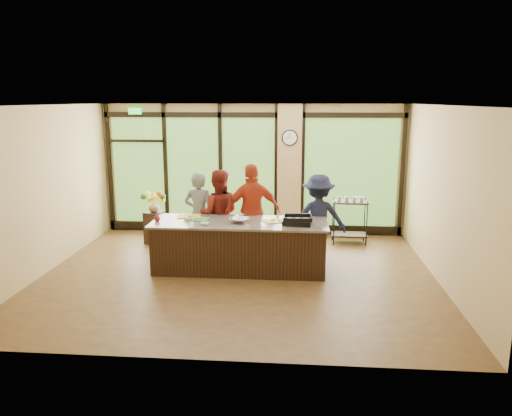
% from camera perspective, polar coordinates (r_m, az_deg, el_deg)
% --- Properties ---
extents(floor, '(7.00, 7.00, 0.00)m').
position_cam_1_polar(floor, '(9.06, -2.08, -7.68)').
color(floor, '#4C341B').
rests_on(floor, ground).
extents(ceiling, '(7.00, 7.00, 0.00)m').
position_cam_1_polar(ceiling, '(8.51, -2.24, 11.66)').
color(ceiling, white).
rests_on(ceiling, back_wall).
extents(back_wall, '(7.00, 0.00, 7.00)m').
position_cam_1_polar(back_wall, '(11.60, -0.37, 4.42)').
color(back_wall, tan).
rests_on(back_wall, floor).
extents(left_wall, '(0.00, 6.00, 6.00)m').
position_cam_1_polar(left_wall, '(9.72, -23.11, 1.87)').
color(left_wall, tan).
rests_on(left_wall, floor).
extents(right_wall, '(0.00, 6.00, 6.00)m').
position_cam_1_polar(right_wall, '(8.94, 20.71, 1.24)').
color(right_wall, tan).
rests_on(right_wall, floor).
extents(window_wall, '(6.90, 0.12, 3.00)m').
position_cam_1_polar(window_wall, '(11.56, 0.42, 3.86)').
color(window_wall, tan).
rests_on(window_wall, floor).
extents(island_base, '(3.10, 1.00, 0.88)m').
position_cam_1_polar(island_base, '(9.20, -1.88, -4.47)').
color(island_base, black).
rests_on(island_base, floor).
extents(countertop, '(3.20, 1.10, 0.04)m').
position_cam_1_polar(countertop, '(9.08, -1.90, -1.69)').
color(countertop, slate).
rests_on(countertop, island_base).
extents(wall_clock, '(0.36, 0.04, 0.36)m').
position_cam_1_polar(wall_clock, '(11.35, 3.88, 8.02)').
color(wall_clock, black).
rests_on(wall_clock, window_wall).
extents(cook_left, '(0.69, 0.52, 1.72)m').
position_cam_1_polar(cook_left, '(9.94, -6.49, -0.76)').
color(cook_left, slate).
rests_on(cook_left, floor).
extents(cook_midleft, '(0.92, 0.75, 1.76)m').
position_cam_1_polar(cook_midleft, '(9.89, -4.33, -0.66)').
color(cook_midleft, maroon).
rests_on(cook_midleft, floor).
extents(cook_midright, '(1.20, 0.79, 1.89)m').
position_cam_1_polar(cook_midright, '(9.72, -0.40, -0.46)').
color(cook_midright, '#AB331A').
rests_on(cook_midright, floor).
extents(cook_right, '(1.15, 0.73, 1.70)m').
position_cam_1_polar(cook_right, '(9.74, 7.10, -1.11)').
color(cook_right, '#181B35').
rests_on(cook_right, floor).
extents(roasting_pan, '(0.55, 0.45, 0.09)m').
position_cam_1_polar(roasting_pan, '(8.89, 4.77, -1.60)').
color(roasting_pan, black).
rests_on(roasting_pan, countertop).
extents(mixing_bowl, '(0.42, 0.42, 0.08)m').
position_cam_1_polar(mixing_bowl, '(9.00, -1.92, -1.40)').
color(mixing_bowl, silver).
rests_on(mixing_bowl, countertop).
extents(cutting_board_left, '(0.45, 0.37, 0.01)m').
position_cam_1_polar(cutting_board_left, '(9.31, -6.69, -1.25)').
color(cutting_board_left, '#3B9134').
rests_on(cutting_board_left, countertop).
extents(cutting_board_center, '(0.49, 0.41, 0.01)m').
position_cam_1_polar(cutting_board_center, '(9.54, -7.66, -0.94)').
color(cutting_board_center, yellow).
rests_on(cutting_board_center, countertop).
extents(cutting_board_right, '(0.49, 0.44, 0.01)m').
position_cam_1_polar(cutting_board_right, '(9.09, 2.18, -1.50)').
color(cutting_board_right, yellow).
rests_on(cutting_board_right, countertop).
extents(prep_bowl_near, '(0.15, 0.15, 0.04)m').
position_cam_1_polar(prep_bowl_near, '(9.29, -7.84, -1.21)').
color(prep_bowl_near, white).
rests_on(prep_bowl_near, countertop).
extents(prep_bowl_mid, '(0.17, 0.17, 0.05)m').
position_cam_1_polar(prep_bowl_mid, '(8.85, -5.89, -1.82)').
color(prep_bowl_mid, white).
rests_on(prep_bowl_mid, countertop).
extents(prep_bowl_far, '(0.16, 0.16, 0.03)m').
position_cam_1_polar(prep_bowl_far, '(9.53, -1.68, -0.77)').
color(prep_bowl_far, white).
rests_on(prep_bowl_far, countertop).
extents(red_ramekin, '(0.11, 0.11, 0.08)m').
position_cam_1_polar(red_ramekin, '(9.26, -11.23, -1.24)').
color(red_ramekin, '#B5121D').
rests_on(red_ramekin, countertop).
extents(flower_stand, '(0.46, 0.46, 0.70)m').
position_cam_1_polar(flower_stand, '(11.12, -11.50, -2.22)').
color(flower_stand, black).
rests_on(flower_stand, floor).
extents(flower_vase, '(0.29, 0.29, 0.25)m').
position_cam_1_polar(flower_vase, '(11.01, -11.61, 0.19)').
color(flower_vase, '#90744E').
rests_on(flower_vase, flower_stand).
extents(bar_cart, '(0.77, 0.44, 1.04)m').
position_cam_1_polar(bar_cart, '(11.04, 10.66, -0.84)').
color(bar_cart, black).
rests_on(bar_cart, floor).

